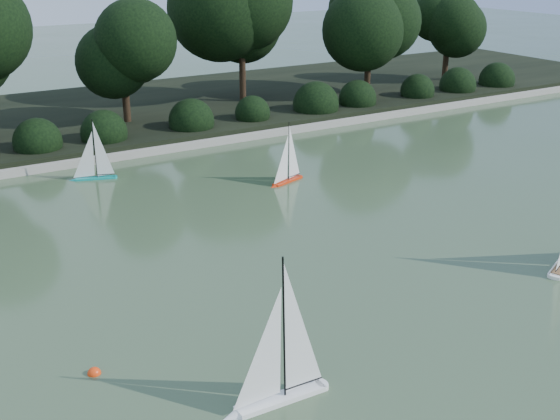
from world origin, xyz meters
The scene contains 9 objects.
ground centered at (0.00, 0.00, 0.00)m, with size 80.00×80.00×0.00m, color #324B2D.
pond_coping centered at (0.00, 9.00, 0.09)m, with size 40.00×0.35×0.18m, color gray.
far_bank centered at (0.00, 13.00, 0.15)m, with size 40.00×8.00×0.30m, color black.
tree_line centered at (1.23, 11.44, 2.64)m, with size 26.31×3.93×4.39m.
shrub_hedge centered at (0.00, 9.90, 0.45)m, with size 29.10×1.10×1.10m.
sailboat_white_a centered at (-1.87, -1.24, 0.29)m, with size 1.37×0.26×1.87m.
sailboat_orange centered at (2.39, 5.37, 0.22)m, with size 1.02×0.47×1.41m.
sailboat_teal centered at (-1.15, 7.80, 0.23)m, with size 1.04×0.49×1.44m.
race_buoy centered at (-3.42, 0.39, 0.00)m, with size 0.16×0.16×0.16m, color #FF3C0D.
Camera 1 is at (-5.26, -6.96, 4.87)m, focal length 45.00 mm.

